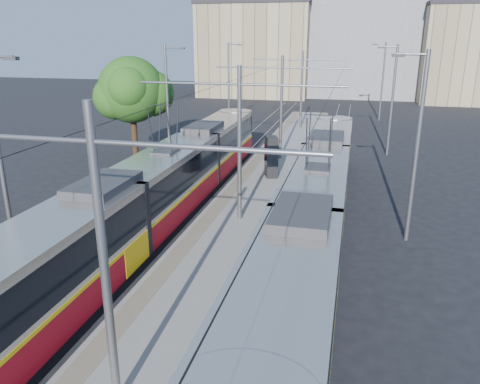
# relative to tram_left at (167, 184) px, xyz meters

# --- Properties ---
(ground) EXTENTS (160.00, 160.00, 0.00)m
(ground) POSITION_rel_tram_left_xyz_m (3.60, -8.05, -1.71)
(ground) COLOR black
(ground) RESTS_ON ground
(platform) EXTENTS (4.00, 50.00, 0.30)m
(platform) POSITION_rel_tram_left_xyz_m (3.60, 8.95, -1.56)
(platform) COLOR gray
(platform) RESTS_ON ground
(tactile_strip_left) EXTENTS (0.70, 50.00, 0.01)m
(tactile_strip_left) POSITION_rel_tram_left_xyz_m (2.15, 8.95, -1.40)
(tactile_strip_left) COLOR gray
(tactile_strip_left) RESTS_ON platform
(tactile_strip_right) EXTENTS (0.70, 50.00, 0.01)m
(tactile_strip_right) POSITION_rel_tram_left_xyz_m (5.05, 8.95, -1.40)
(tactile_strip_right) COLOR gray
(tactile_strip_right) RESTS_ON platform
(rails) EXTENTS (8.71, 70.00, 0.03)m
(rails) POSITION_rel_tram_left_xyz_m (3.60, 8.95, -1.69)
(rails) COLOR gray
(rails) RESTS_ON ground
(track_arrow) EXTENTS (1.20, 5.00, 0.01)m
(track_arrow) POSITION_rel_tram_left_xyz_m (0.00, -11.05, -1.70)
(track_arrow) COLOR silver
(track_arrow) RESTS_ON ground
(tram_left) EXTENTS (2.43, 28.69, 5.50)m
(tram_left) POSITION_rel_tram_left_xyz_m (0.00, 0.00, 0.00)
(tram_left) COLOR black
(tram_left) RESTS_ON ground
(tram_right) EXTENTS (2.43, 28.21, 5.50)m
(tram_right) POSITION_rel_tram_left_xyz_m (7.20, -1.30, 0.15)
(tram_right) COLOR black
(tram_right) RESTS_ON ground
(catenary) EXTENTS (9.20, 70.00, 7.00)m
(catenary) POSITION_rel_tram_left_xyz_m (3.60, 6.10, 2.81)
(catenary) COLOR slate
(catenary) RESTS_ON platform
(street_lamps) EXTENTS (15.18, 38.22, 8.00)m
(street_lamps) POSITION_rel_tram_left_xyz_m (3.60, 12.95, 2.47)
(street_lamps) COLOR slate
(street_lamps) RESTS_ON ground
(shelter) EXTENTS (1.03, 1.29, 2.48)m
(shelter) POSITION_rel_tram_left_xyz_m (3.79, 7.24, -0.11)
(shelter) COLOR black
(shelter) RESTS_ON platform
(tree) EXTENTS (4.99, 4.62, 7.25)m
(tree) POSITION_rel_tram_left_xyz_m (-6.26, 10.20, 3.20)
(tree) COLOR #382314
(tree) RESTS_ON ground
(building_left) EXTENTS (16.32, 12.24, 13.35)m
(building_left) POSITION_rel_tram_left_xyz_m (-6.40, 51.95, 4.98)
(building_left) COLOR tan
(building_left) RESTS_ON ground
(building_centre) EXTENTS (18.36, 14.28, 14.44)m
(building_centre) POSITION_rel_tram_left_xyz_m (9.60, 55.95, 5.52)
(building_centre) COLOR gray
(building_centre) RESTS_ON ground
(building_right) EXTENTS (14.28, 10.20, 12.78)m
(building_right) POSITION_rel_tram_left_xyz_m (23.60, 49.95, 4.69)
(building_right) COLOR tan
(building_right) RESTS_ON ground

